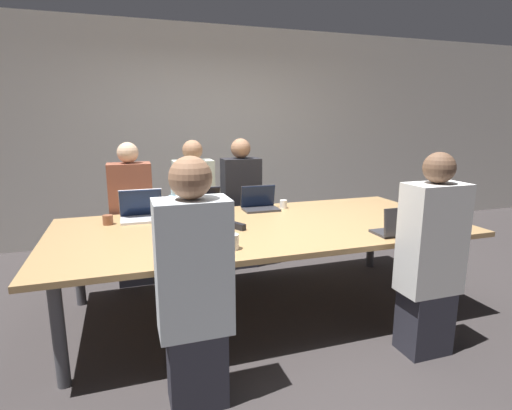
% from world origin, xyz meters
% --- Properties ---
extents(ground_plane, '(24.00, 24.00, 0.00)m').
position_xyz_m(ground_plane, '(0.00, 0.00, 0.00)').
color(ground_plane, '#383333').
extents(curtain_wall, '(12.00, 0.06, 2.80)m').
position_xyz_m(curtain_wall, '(0.00, 2.38, 1.40)').
color(curtain_wall, beige).
rests_on(curtain_wall, ground_plane).
extents(conference_table, '(3.32, 1.53, 0.75)m').
position_xyz_m(conference_table, '(0.00, 0.00, 0.70)').
color(conference_table, tan).
rests_on(conference_table, ground_plane).
extents(laptop_far_center, '(0.34, 0.22, 0.23)m').
position_xyz_m(laptop_far_center, '(0.17, 0.55, 0.81)').
color(laptop_far_center, '#333338').
rests_on(laptop_far_center, conference_table).
extents(person_far_center, '(0.40, 0.24, 1.41)m').
position_xyz_m(person_far_center, '(0.13, 1.06, 0.68)').
color(person_far_center, '#2D2D38').
rests_on(person_far_center, ground_plane).
extents(cup_far_center, '(0.07, 0.07, 0.08)m').
position_xyz_m(cup_far_center, '(0.41, 0.53, 0.79)').
color(cup_far_center, white).
rests_on(cup_far_center, conference_table).
extents(laptop_near_right, '(0.37, 0.22, 0.22)m').
position_xyz_m(laptop_near_right, '(0.90, -0.60, 0.81)').
color(laptop_near_right, '#333338').
rests_on(laptop_near_right, conference_table).
extents(person_near_right, '(0.40, 0.24, 1.40)m').
position_xyz_m(person_near_right, '(0.88, -0.96, 0.68)').
color(person_near_right, '#2D2D38').
rests_on(person_near_right, ground_plane).
extents(bottle_near_right, '(0.07, 0.07, 0.24)m').
position_xyz_m(bottle_near_right, '(1.16, -0.44, 0.85)').
color(bottle_near_right, '#ADD1E0').
rests_on(bottle_near_right, conference_table).
extents(laptop_far_left, '(0.36, 0.27, 0.27)m').
position_xyz_m(laptop_far_left, '(-0.93, 0.51, 0.82)').
color(laptop_far_left, silver).
rests_on(laptop_far_left, conference_table).
extents(person_far_left, '(0.40, 0.24, 1.39)m').
position_xyz_m(person_far_left, '(-1.01, 0.94, 0.67)').
color(person_far_left, '#2D2D38').
rests_on(person_far_left, ground_plane).
extents(cup_far_left, '(0.08, 0.08, 0.08)m').
position_xyz_m(cup_far_left, '(-1.20, 0.41, 0.79)').
color(cup_far_left, brown).
rests_on(cup_far_left, conference_table).
extents(laptop_far_midleft, '(0.36, 0.26, 0.25)m').
position_xyz_m(laptop_far_midleft, '(-0.40, 0.53, 0.82)').
color(laptop_far_midleft, '#333338').
rests_on(laptop_far_midleft, conference_table).
extents(person_far_midleft, '(0.40, 0.24, 1.40)m').
position_xyz_m(person_far_midleft, '(-0.38, 1.01, 0.68)').
color(person_far_midleft, '#2D2D38').
rests_on(person_far_midleft, ground_plane).
extents(bottle_far_midleft, '(0.08, 0.08, 0.28)m').
position_xyz_m(bottle_far_midleft, '(-0.67, 0.34, 0.87)').
color(bottle_far_midleft, '#ADD1E0').
rests_on(bottle_far_midleft, conference_table).
extents(laptop_near_left, '(0.35, 0.27, 0.27)m').
position_xyz_m(laptop_near_left, '(-0.68, -0.63, 0.83)').
color(laptop_near_left, gray).
rests_on(laptop_near_left, conference_table).
extents(person_near_left, '(0.40, 0.24, 1.42)m').
position_xyz_m(person_near_left, '(-0.73, -0.98, 0.70)').
color(person_near_left, '#2D2D38').
rests_on(person_near_left, ground_plane).
extents(cup_near_left, '(0.09, 0.09, 0.10)m').
position_xyz_m(cup_near_left, '(-0.39, -0.53, 0.80)').
color(cup_near_left, white).
rests_on(cup_near_left, conference_table).
extents(stapler, '(0.11, 0.15, 0.05)m').
position_xyz_m(stapler, '(-0.22, -0.06, 0.77)').
color(stapler, black).
rests_on(stapler, conference_table).
extents(notebook, '(0.26, 0.16, 0.02)m').
position_xyz_m(notebook, '(-0.50, 0.01, 0.76)').
color(notebook, silver).
rests_on(notebook, conference_table).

